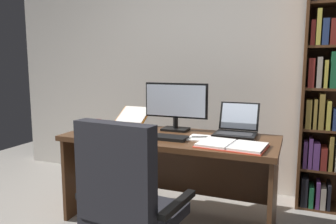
{
  "coord_description": "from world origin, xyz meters",
  "views": [
    {
      "loc": [
        0.7,
        -1.28,
        1.28
      ],
      "look_at": [
        -0.22,
        1.02,
        0.92
      ],
      "focal_mm": 34.79,
      "sensor_mm": 36.0,
      "label": 1
    }
  ],
  "objects_px": {
    "reading_stand_with_book": "(133,117)",
    "pen": "(201,137)",
    "laptop": "(236,128)",
    "keyboard": "(160,137)",
    "office_chair": "(128,215)",
    "coffee_mug": "(96,125)",
    "open_binder": "(232,145)",
    "computer_mouse": "(126,133)",
    "notepad": "(198,138)",
    "monitor": "(176,106)",
    "desk": "(173,157)"
  },
  "relations": [
    {
      "from": "reading_stand_with_book",
      "to": "pen",
      "type": "relative_size",
      "value": 2.07
    },
    {
      "from": "laptop",
      "to": "keyboard",
      "type": "bearing_deg",
      "value": -145.97
    },
    {
      "from": "office_chair",
      "to": "keyboard",
      "type": "xyz_separation_m",
      "value": [
        -0.08,
        0.66,
        0.32
      ]
    },
    {
      "from": "laptop",
      "to": "pen",
      "type": "relative_size",
      "value": 2.41
    },
    {
      "from": "keyboard",
      "to": "coffee_mug",
      "type": "bearing_deg",
      "value": 171.17
    },
    {
      "from": "laptop",
      "to": "office_chair",
      "type": "bearing_deg",
      "value": -113.23
    },
    {
      "from": "laptop",
      "to": "open_binder",
      "type": "relative_size",
      "value": 0.69
    },
    {
      "from": "office_chair",
      "to": "coffee_mug",
      "type": "xyz_separation_m",
      "value": [
        -0.73,
        0.76,
        0.35
      ]
    },
    {
      "from": "keyboard",
      "to": "computer_mouse",
      "type": "height_order",
      "value": "computer_mouse"
    },
    {
      "from": "computer_mouse",
      "to": "reading_stand_with_book",
      "type": "bearing_deg",
      "value": 110.8
    },
    {
      "from": "pen",
      "to": "notepad",
      "type": "bearing_deg",
      "value": 180.0
    },
    {
      "from": "monitor",
      "to": "keyboard",
      "type": "bearing_deg",
      "value": -90.0
    },
    {
      "from": "computer_mouse",
      "to": "notepad",
      "type": "bearing_deg",
      "value": 10.79
    },
    {
      "from": "keyboard",
      "to": "pen",
      "type": "distance_m",
      "value": 0.31
    },
    {
      "from": "monitor",
      "to": "open_binder",
      "type": "distance_m",
      "value": 0.71
    },
    {
      "from": "desk",
      "to": "computer_mouse",
      "type": "relative_size",
      "value": 16.14
    },
    {
      "from": "reading_stand_with_book",
      "to": "notepad",
      "type": "distance_m",
      "value": 0.79
    },
    {
      "from": "office_chair",
      "to": "computer_mouse",
      "type": "height_order",
      "value": "office_chair"
    },
    {
      "from": "open_binder",
      "to": "office_chair",
      "type": "bearing_deg",
      "value": -122.01
    },
    {
      "from": "monitor",
      "to": "computer_mouse",
      "type": "relative_size",
      "value": 5.36
    },
    {
      "from": "office_chair",
      "to": "open_binder",
      "type": "bearing_deg",
      "value": 58.43
    },
    {
      "from": "office_chair",
      "to": "laptop",
      "type": "distance_m",
      "value": 1.16
    },
    {
      "from": "monitor",
      "to": "pen",
      "type": "relative_size",
      "value": 3.98
    },
    {
      "from": "desk",
      "to": "computer_mouse",
      "type": "distance_m",
      "value": 0.44
    },
    {
      "from": "computer_mouse",
      "to": "open_binder",
      "type": "height_order",
      "value": "computer_mouse"
    },
    {
      "from": "desk",
      "to": "laptop",
      "type": "height_order",
      "value": "laptop"
    },
    {
      "from": "laptop",
      "to": "notepad",
      "type": "distance_m",
      "value": 0.35
    },
    {
      "from": "open_binder",
      "to": "coffee_mug",
      "type": "xyz_separation_m",
      "value": [
        -1.2,
        0.15,
        0.03
      ]
    },
    {
      "from": "keyboard",
      "to": "open_binder",
      "type": "distance_m",
      "value": 0.56
    },
    {
      "from": "desk",
      "to": "laptop",
      "type": "bearing_deg",
      "value": 17.82
    },
    {
      "from": "monitor",
      "to": "open_binder",
      "type": "xyz_separation_m",
      "value": [
        0.56,
        -0.39,
        -0.2
      ]
    },
    {
      "from": "desk",
      "to": "computer_mouse",
      "type": "height_order",
      "value": "computer_mouse"
    },
    {
      "from": "monitor",
      "to": "reading_stand_with_book",
      "type": "xyz_separation_m",
      "value": [
        -0.45,
        0.07,
        -0.13
      ]
    },
    {
      "from": "computer_mouse",
      "to": "coffee_mug",
      "type": "relative_size",
      "value": 1.15
    },
    {
      "from": "keyboard",
      "to": "open_binder",
      "type": "bearing_deg",
      "value": -5.13
    },
    {
      "from": "pen",
      "to": "coffee_mug",
      "type": "height_order",
      "value": "coffee_mug"
    },
    {
      "from": "keyboard",
      "to": "coffee_mug",
      "type": "xyz_separation_m",
      "value": [
        -0.65,
        0.1,
        0.03
      ]
    },
    {
      "from": "desk",
      "to": "computer_mouse",
      "type": "xyz_separation_m",
      "value": [
        -0.33,
        -0.19,
        0.22
      ]
    },
    {
      "from": "laptop",
      "to": "coffee_mug",
      "type": "height_order",
      "value": "laptop"
    },
    {
      "from": "notepad",
      "to": "monitor",
      "type": "bearing_deg",
      "value": 139.81
    },
    {
      "from": "open_binder",
      "to": "pen",
      "type": "distance_m",
      "value": 0.31
    },
    {
      "from": "office_chair",
      "to": "keyboard",
      "type": "relative_size",
      "value": 2.34
    },
    {
      "from": "desk",
      "to": "coffee_mug",
      "type": "xyz_separation_m",
      "value": [
        -0.68,
        -0.09,
        0.24
      ]
    },
    {
      "from": "office_chair",
      "to": "open_binder",
      "type": "distance_m",
      "value": 0.84
    },
    {
      "from": "pen",
      "to": "desk",
      "type": "bearing_deg",
      "value": 162.22
    },
    {
      "from": "desk",
      "to": "reading_stand_with_book",
      "type": "height_order",
      "value": "reading_stand_with_book"
    },
    {
      "from": "reading_stand_with_book",
      "to": "open_binder",
      "type": "xyz_separation_m",
      "value": [
        1.01,
        -0.46,
        -0.07
      ]
    },
    {
      "from": "open_binder",
      "to": "coffee_mug",
      "type": "bearing_deg",
      "value": 178.62
    },
    {
      "from": "laptop",
      "to": "reading_stand_with_book",
      "type": "bearing_deg",
      "value": 176.55
    },
    {
      "from": "laptop",
      "to": "keyboard",
      "type": "relative_size",
      "value": 0.8
    }
  ]
}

